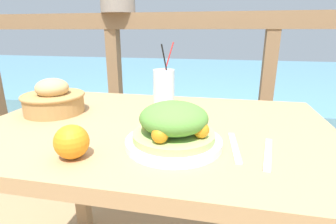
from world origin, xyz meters
TOP-DOWN VIEW (x-y plane):
  - patio_table at (0.00, 0.00)m, footprint 1.11×0.76m
  - railing_fence at (0.00, 0.76)m, footprint 2.80×0.08m
  - sea_backdrop at (0.00, 3.26)m, footprint 12.00×4.00m
  - salad_plate at (0.09, -0.16)m, footprint 0.25×0.25m
  - drink_glass at (0.00, 0.13)m, footprint 0.08×0.08m
  - bread_basket at (-0.39, 0.04)m, footprint 0.22×0.22m
  - fork at (0.24, -0.14)m, footprint 0.03×0.18m
  - knife at (0.32, -0.16)m, footprint 0.05×0.18m
  - orange_near_basket at (-0.13, -0.27)m, footprint 0.08×0.08m

SIDE VIEW (x-z plane):
  - sea_backdrop at x=0.00m, z-range 0.00..0.42m
  - patio_table at x=0.00m, z-range 0.27..1.02m
  - fork at x=0.24m, z-range 0.75..0.76m
  - knife at x=0.32m, z-range 0.75..0.76m
  - orange_near_basket at x=-0.13m, z-range 0.75..0.83m
  - bread_basket at x=-0.39m, z-range 0.74..0.87m
  - salad_plate at x=0.09m, z-range 0.74..0.86m
  - railing_fence at x=0.00m, z-range 0.24..1.37m
  - drink_glass at x=0.00m, z-range 0.71..0.96m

